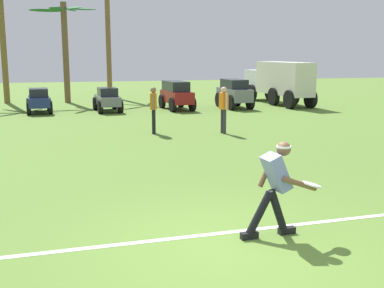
{
  "coord_description": "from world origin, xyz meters",
  "views": [
    {
      "loc": [
        -2.08,
        -5.95,
        2.68
      ],
      "look_at": [
        0.2,
        3.09,
        0.9
      ],
      "focal_mm": 45.0,
      "sensor_mm": 36.0,
      "label": 1
    }
  ],
  "objects_px": {
    "frisbee_thrower": "(275,184)",
    "parked_car_slot_e": "(176,94)",
    "parked_car_slot_d": "(107,99)",
    "parked_car_slot_c": "(39,100)",
    "parked_car_slot_f": "(234,93)",
    "palm_tree_right_of_centre": "(65,41)",
    "teammate_midfield": "(224,106)",
    "palm_tree_left_of_centre": "(2,29)",
    "box_truck": "(279,80)",
    "palm_tree_far_right": "(108,23)",
    "frisbee_in_flight": "(312,185)",
    "teammate_near_sideline": "(154,106)"
  },
  "relations": [
    {
      "from": "box_truck",
      "to": "palm_tree_far_right",
      "type": "xyz_separation_m",
      "value": [
        -8.32,
        6.18,
        3.15
      ]
    },
    {
      "from": "frisbee_thrower",
      "to": "palm_tree_far_right",
      "type": "height_order",
      "value": "palm_tree_far_right"
    },
    {
      "from": "parked_car_slot_f",
      "to": "palm_tree_far_right",
      "type": "distance_m",
      "value": 9.92
    },
    {
      "from": "parked_car_slot_f",
      "to": "palm_tree_right_of_centre",
      "type": "height_order",
      "value": "palm_tree_right_of_centre"
    },
    {
      "from": "box_truck",
      "to": "palm_tree_right_of_centre",
      "type": "bearing_deg",
      "value": 162.17
    },
    {
      "from": "parked_car_slot_c",
      "to": "box_truck",
      "type": "bearing_deg",
      "value": 4.25
    },
    {
      "from": "parked_car_slot_c",
      "to": "box_truck",
      "type": "relative_size",
      "value": 0.38
    },
    {
      "from": "teammate_near_sideline",
      "to": "palm_tree_far_right",
      "type": "distance_m",
      "value": 14.38
    },
    {
      "from": "frisbee_in_flight",
      "to": "parked_car_slot_c",
      "type": "bearing_deg",
      "value": 106.01
    },
    {
      "from": "teammate_near_sideline",
      "to": "palm_tree_far_right",
      "type": "height_order",
      "value": "palm_tree_far_right"
    },
    {
      "from": "frisbee_thrower",
      "to": "parked_car_slot_c",
      "type": "distance_m",
      "value": 16.92
    },
    {
      "from": "frisbee_thrower",
      "to": "teammate_midfield",
      "type": "xyz_separation_m",
      "value": [
        2.08,
        8.95,
        0.14
      ]
    },
    {
      "from": "palm_tree_right_of_centre",
      "to": "palm_tree_far_right",
      "type": "relative_size",
      "value": 0.71
    },
    {
      "from": "frisbee_in_flight",
      "to": "parked_car_slot_c",
      "type": "xyz_separation_m",
      "value": [
        -4.75,
        16.54,
        -0.23
      ]
    },
    {
      "from": "parked_car_slot_c",
      "to": "teammate_midfield",
      "type": "bearing_deg",
      "value": -49.53
    },
    {
      "from": "frisbee_thrower",
      "to": "frisbee_in_flight",
      "type": "bearing_deg",
      "value": -17.71
    },
    {
      "from": "frisbee_thrower",
      "to": "palm_tree_left_of_centre",
      "type": "bearing_deg",
      "value": 106.25
    },
    {
      "from": "teammate_midfield",
      "to": "parked_car_slot_f",
      "type": "bearing_deg",
      "value": 68.22
    },
    {
      "from": "teammate_near_sideline",
      "to": "parked_car_slot_f",
      "type": "xyz_separation_m",
      "value": [
        5.08,
        6.49,
        -0.2
      ]
    },
    {
      "from": "frisbee_thrower",
      "to": "parked_car_slot_e",
      "type": "xyz_separation_m",
      "value": [
        2.03,
        16.1,
        -0.07
      ]
    },
    {
      "from": "frisbee_thrower",
      "to": "parked_car_slot_d",
      "type": "distance_m",
      "value": 16.15
    },
    {
      "from": "parked_car_slot_d",
      "to": "frisbee_in_flight",
      "type": "bearing_deg",
      "value": -83.98
    },
    {
      "from": "frisbee_in_flight",
      "to": "parked_car_slot_e",
      "type": "distance_m",
      "value": 16.33
    },
    {
      "from": "parked_car_slot_f",
      "to": "box_truck",
      "type": "bearing_deg",
      "value": 23.98
    },
    {
      "from": "palm_tree_left_of_centre",
      "to": "box_truck",
      "type": "bearing_deg",
      "value": -15.82
    },
    {
      "from": "teammate_midfield",
      "to": "palm_tree_left_of_centre",
      "type": "distance_m",
      "value": 15.1
    },
    {
      "from": "teammate_near_sideline",
      "to": "palm_tree_far_right",
      "type": "relative_size",
      "value": 0.21
    },
    {
      "from": "box_truck",
      "to": "palm_tree_left_of_centre",
      "type": "distance_m",
      "value": 14.78
    },
    {
      "from": "box_truck",
      "to": "palm_tree_right_of_centre",
      "type": "xyz_separation_m",
      "value": [
        -10.8,
        3.47,
        2.02
      ]
    },
    {
      "from": "parked_car_slot_f",
      "to": "palm_tree_far_right",
      "type": "relative_size",
      "value": 0.32
    },
    {
      "from": "frisbee_in_flight",
      "to": "palm_tree_right_of_centre",
      "type": "height_order",
      "value": "palm_tree_right_of_centre"
    },
    {
      "from": "frisbee_in_flight",
      "to": "box_truck",
      "type": "xyz_separation_m",
      "value": [
        7.3,
        17.43,
        0.44
      ]
    },
    {
      "from": "teammate_midfield",
      "to": "parked_car_slot_c",
      "type": "relative_size",
      "value": 0.69
    },
    {
      "from": "frisbee_in_flight",
      "to": "parked_car_slot_f",
      "type": "distance_m",
      "value": 16.73
    },
    {
      "from": "parked_car_slot_d",
      "to": "teammate_midfield",
      "type": "bearing_deg",
      "value": -65.2
    },
    {
      "from": "teammate_midfield",
      "to": "palm_tree_left_of_centre",
      "type": "xyz_separation_m",
      "value": [
        -8.27,
        12.28,
        2.97
      ]
    },
    {
      "from": "parked_car_slot_d",
      "to": "parked_car_slot_c",
      "type": "bearing_deg",
      "value": 174.76
    },
    {
      "from": "frisbee_in_flight",
      "to": "teammate_near_sideline",
      "type": "relative_size",
      "value": 0.18
    },
    {
      "from": "parked_car_slot_e",
      "to": "palm_tree_far_right",
      "type": "bearing_deg",
      "value": 109.16
    },
    {
      "from": "frisbee_thrower",
      "to": "parked_car_slot_d",
      "type": "relative_size",
      "value": 0.62
    },
    {
      "from": "frisbee_in_flight",
      "to": "palm_tree_right_of_centre",
      "type": "distance_m",
      "value": 21.34
    },
    {
      "from": "frisbee_thrower",
      "to": "parked_car_slot_f",
      "type": "xyz_separation_m",
      "value": [
        4.89,
        15.98,
        -0.05
      ]
    },
    {
      "from": "parked_car_slot_f",
      "to": "box_truck",
      "type": "distance_m",
      "value": 3.21
    },
    {
      "from": "parked_car_slot_e",
      "to": "palm_tree_left_of_centre",
      "type": "xyz_separation_m",
      "value": [
        -8.22,
        5.13,
        3.19
      ]
    },
    {
      "from": "box_truck",
      "to": "palm_tree_left_of_centre",
      "type": "height_order",
      "value": "palm_tree_left_of_centre"
    },
    {
      "from": "parked_car_slot_c",
      "to": "parked_car_slot_f",
      "type": "bearing_deg",
      "value": -2.48
    },
    {
      "from": "palm_tree_right_of_centre",
      "to": "parked_car_slot_d",
      "type": "bearing_deg",
      "value": -68.94
    },
    {
      "from": "frisbee_thrower",
      "to": "parked_car_slot_c",
      "type": "xyz_separation_m",
      "value": [
        -4.25,
        16.38,
        -0.23
      ]
    },
    {
      "from": "palm_tree_right_of_centre",
      "to": "frisbee_in_flight",
      "type": "bearing_deg",
      "value": -80.49
    },
    {
      "from": "frisbee_thrower",
      "to": "frisbee_in_flight",
      "type": "distance_m",
      "value": 0.52
    }
  ]
}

